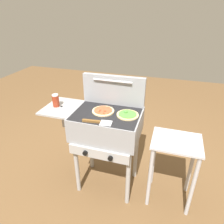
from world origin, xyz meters
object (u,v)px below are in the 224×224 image
Objects in this scene: pizza_pepperoni at (103,111)px; spatula at (97,122)px; pizza_veggie at (128,115)px; grill at (106,126)px; topping_bowl_far at (174,136)px; topping_bowl_near at (164,142)px; prep_table at (174,158)px; sauce_jar at (56,101)px.

spatula is (0.02, -0.21, -0.00)m from pizza_pepperoni.
pizza_veggie is at bearing -0.80° from pizza_pepperoni.
grill is 0.24m from spatula.
pizza_veggie reaches higher than topping_bowl_far.
spatula is (-0.22, -0.20, -0.00)m from pizza_veggie.
pizza_pepperoni reaches higher than topping_bowl_near.
grill is at bearing -36.97° from pizza_pepperoni.
spatula is at bearing -93.07° from grill.
prep_table is at bearing 39.37° from topping_bowl_near.
topping_bowl_far is at bearing 57.97° from topping_bowl_near.
pizza_veggie is 0.73m from sauce_jar.
pizza_veggie is at bearing 163.45° from topping_bowl_near.
pizza_veggie reaches higher than grill.
spatula is 2.50× the size of topping_bowl_far.
pizza_pepperoni is 0.21m from spatula.
sauce_jar reaches higher than topping_bowl_far.
prep_table is (0.47, -0.01, -0.39)m from pizza_veggie.
topping_bowl_near is (1.08, -0.08, -0.22)m from sauce_jar.
topping_bowl_near is at bearing -10.38° from pizza_pepperoni.
topping_bowl_near is (0.59, -0.11, -0.16)m from pizza_pepperoni.
grill reaches higher than topping_bowl_near.
pizza_pepperoni is 0.24m from pizza_veggie.
pizza_pepperoni is at bearing 169.62° from topping_bowl_near.
spatula is at bearing -160.92° from topping_bowl_far.
topping_bowl_far is (0.64, 0.04, -0.01)m from grill.
spatula reaches higher than prep_table.
pizza_pepperoni reaches higher than spatula.
topping_bowl_far is (0.08, 0.13, -0.00)m from topping_bowl_near.
sauce_jar is 1.19× the size of topping_bowl_far.
grill is at bearing -179.63° from prep_table.
prep_table is 0.27m from topping_bowl_near.
grill is 4.73× the size of pizza_veggie.
sauce_jar is 0.48× the size of spatula.
spatula is at bearing -164.56° from prep_table.
sauce_jar reaches higher than pizza_pepperoni.
pizza_veggie is (0.21, 0.02, 0.15)m from grill.
spatula is at bearing -137.04° from pizza_veggie.
sauce_jar is (-0.52, -0.00, 0.21)m from grill.
pizza_pepperoni is 0.62m from topping_bowl_near.
topping_bowl_near is at bearing -122.03° from topping_bowl_far.
sauce_jar reaches higher than grill.
grill is 0.64m from topping_bowl_far.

